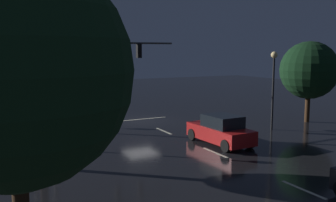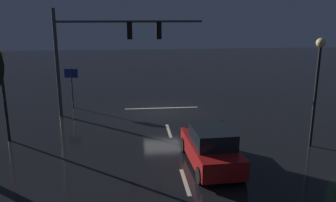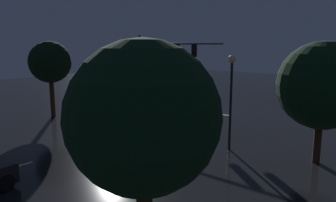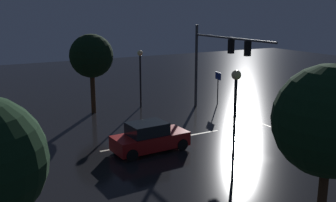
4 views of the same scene
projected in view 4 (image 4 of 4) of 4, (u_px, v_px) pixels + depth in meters
ground_plane at (251, 124)px, 27.72m from camera, size 80.00×80.00×0.00m
traffic_signal_assembly at (218, 54)px, 29.49m from camera, size 9.04×0.47×6.64m
lane_dash_far at (204, 133)px, 25.83m from camera, size 0.16×2.20×0.01m
lane_dash_mid at (118, 148)px, 23.00m from camera, size 0.16×2.20×0.01m
lane_dash_near at (8, 168)px, 20.16m from camera, size 0.16×2.20×0.01m
stop_bar at (260, 123)px, 28.07m from camera, size 5.00×0.16×0.01m
car_approaching at (150, 138)px, 22.35m from camera, size 2.07×4.44×1.70m
street_lamp_left_kerb at (235, 105)px, 17.91m from camera, size 0.44×0.44×5.26m
street_lamp_right_kerb at (140, 67)px, 31.84m from camera, size 0.44×0.44×4.64m
route_sign at (218, 81)px, 33.08m from camera, size 0.90×0.19×2.77m
tree_left_far at (330, 121)px, 14.62m from camera, size 4.26×4.26×6.01m
tree_right_far at (91, 56)px, 29.85m from camera, size 3.31×3.31×6.07m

